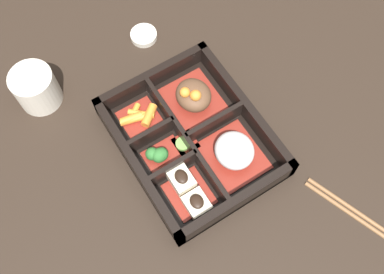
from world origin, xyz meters
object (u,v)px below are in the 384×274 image
object	(u,v)px
tea_cup	(36,88)
chopsticks	(361,217)
bowl_rice	(234,152)
sauce_dish	(144,35)

from	to	relation	value
tea_cup	chopsticks	size ratio (longest dim) A/B	0.39
bowl_rice	chopsticks	size ratio (longest dim) A/B	0.54
tea_cup	chopsticks	distance (m)	0.60
tea_cup	sauce_dish	size ratio (longest dim) A/B	1.49
bowl_rice	chopsticks	distance (m)	0.23
bowl_rice	chopsticks	bearing A→B (deg)	31.21
sauce_dish	chopsticks	bearing A→B (deg)	13.65
tea_cup	sauce_dish	distance (m)	0.23
bowl_rice	sauce_dish	distance (m)	0.31
bowl_rice	tea_cup	world-z (taller)	tea_cup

